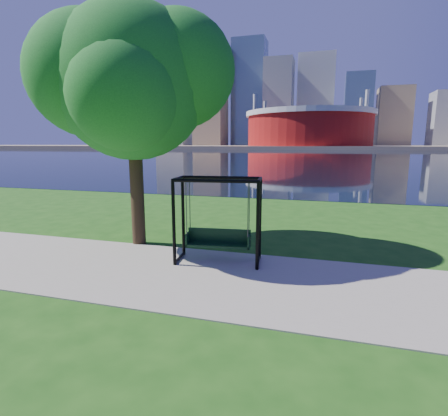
% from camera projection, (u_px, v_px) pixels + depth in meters
% --- Properties ---
extents(ground, '(900.00, 900.00, 0.00)m').
position_uv_depth(ground, '(234.00, 272.00, 8.72)').
color(ground, '#1E5114').
rests_on(ground, ground).
extents(path, '(120.00, 4.00, 0.03)m').
position_uv_depth(path, '(229.00, 279.00, 8.25)').
color(path, '#9E937F').
rests_on(path, ground).
extents(river, '(900.00, 180.00, 0.02)m').
position_uv_depth(river, '(319.00, 155.00, 105.06)').
color(river, black).
rests_on(river, ground).
extents(far_bank, '(900.00, 228.00, 2.00)m').
position_uv_depth(far_bank, '(324.00, 147.00, 297.57)').
color(far_bank, '#937F60').
rests_on(far_bank, ground).
extents(stadium, '(83.00, 83.00, 32.00)m').
position_uv_depth(stadium, '(309.00, 127.00, 230.87)').
color(stadium, maroon).
rests_on(stadium, far_bank).
extents(skyline, '(392.00, 66.00, 96.50)m').
position_uv_depth(skyline, '(321.00, 106.00, 305.10)').
color(skyline, gray).
rests_on(skyline, far_bank).
extents(swing, '(2.35, 1.24, 2.30)m').
position_uv_depth(swing, '(218.00, 222.00, 9.28)').
color(swing, black).
rests_on(swing, ground).
extents(park_tree, '(5.90, 5.33, 7.33)m').
position_uv_depth(park_tree, '(131.00, 78.00, 10.41)').
color(park_tree, black).
rests_on(park_tree, ground).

